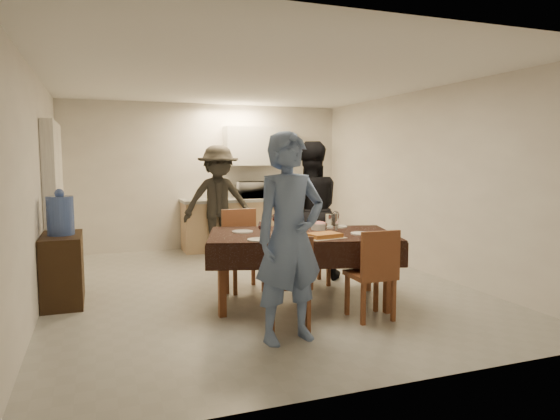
{
  "coord_description": "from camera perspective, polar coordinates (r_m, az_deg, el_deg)",
  "views": [
    {
      "loc": [
        -1.88,
        -5.96,
        1.64
      ],
      "look_at": [
        0.2,
        -0.3,
        1.01
      ],
      "focal_mm": 32.0,
      "sensor_mm": 36.0,
      "label": 1
    }
  ],
  "objects": [
    {
      "name": "person_far",
      "position": [
        6.76,
        3.34,
        -0.06
      ],
      "size": [
        1.04,
        0.89,
        1.86
      ],
      "primitive_type": "imported",
      "rotation": [
        0.0,
        0.0,
        2.92
      ],
      "color": "black",
      "rests_on": "floor"
    },
    {
      "name": "wine_glass_b",
      "position": [
        6.04,
        6.37,
        -1.07
      ],
      "size": [
        0.09,
        0.09,
        0.21
      ],
      "primitive_type": null,
      "color": "white",
      "rests_on": "dining_table"
    },
    {
      "name": "plate_near_right",
      "position": [
        5.6,
        9.34,
        -2.67
      ],
      "size": [
        0.25,
        0.25,
        0.01
      ],
      "primitive_type": "cylinder",
      "color": "silver",
      "rests_on": "dining_table"
    },
    {
      "name": "chair_far_right",
      "position": [
        6.41,
        3.9,
        -3.41
      ],
      "size": [
        0.48,
        0.48,
        0.53
      ],
      "rotation": [
        0.0,
        0.0,
        3.05
      ],
      "color": "brown",
      "rests_on": "floor"
    },
    {
      "name": "chair_near_left",
      "position": [
        4.72,
        1.31,
        -7.19
      ],
      "size": [
        0.51,
        0.51,
        0.5
      ],
      "rotation": [
        0.0,
        0.0,
        -0.25
      ],
      "color": "brown",
      "rests_on": "floor"
    },
    {
      "name": "plate_far_right",
      "position": [
        6.12,
        6.57,
        -1.89
      ],
      "size": [
        0.24,
        0.24,
        0.01
      ],
      "primitive_type": "cylinder",
      "color": "silver",
      "rests_on": "dining_table"
    },
    {
      "name": "wine_glass_c",
      "position": [
        5.79,
        -0.51,
        -1.36
      ],
      "size": [
        0.09,
        0.09,
        0.2
      ],
      "primitive_type": null,
      "color": "white",
      "rests_on": "dining_table"
    },
    {
      "name": "wall_back",
      "position": [
        9.16,
        -8.32,
        3.81
      ],
      "size": [
        5.0,
        0.02,
        2.6
      ],
      "primitive_type": "cube",
      "color": "beige",
      "rests_on": "floor"
    },
    {
      "name": "microwave",
      "position": [
        9.05,
        -3.12,
        2.31
      ],
      "size": [
        0.54,
        0.36,
        0.3
      ],
      "primitive_type": "imported",
      "rotation": [
        0.0,
        0.0,
        3.14
      ],
      "color": "silver",
      "rests_on": "kitchen_worktop"
    },
    {
      "name": "water_jug",
      "position": [
        6.06,
        -23.82,
        -0.58
      ],
      "size": [
        0.29,
        0.29,
        0.43
      ],
      "primitive_type": "cylinder",
      "color": "#4865B6",
      "rests_on": "console"
    },
    {
      "name": "ceiling",
      "position": [
        6.32,
        -2.7,
        14.73
      ],
      "size": [
        5.0,
        6.0,
        0.02
      ],
      "primitive_type": "cube",
      "color": "white",
      "rests_on": "wall_back"
    },
    {
      "name": "floor",
      "position": [
        6.46,
        -2.58,
        -8.72
      ],
      "size": [
        5.0,
        6.0,
        0.02
      ],
      "primitive_type": "cube",
      "color": "#9F9F9A",
      "rests_on": "ground"
    },
    {
      "name": "wall_left",
      "position": [
        6.0,
        -26.07,
        2.14
      ],
      "size": [
        0.02,
        6.0,
        2.6
      ],
      "primitive_type": "cube",
      "color": "beige",
      "rests_on": "floor"
    },
    {
      "name": "plate_near_left",
      "position": [
        5.12,
        -2.46,
        -3.41
      ],
      "size": [
        0.24,
        0.24,
        0.01
      ],
      "primitive_type": "cylinder",
      "color": "silver",
      "rests_on": "dining_table"
    },
    {
      "name": "salad_bowl",
      "position": [
        5.88,
        4.49,
        -1.89
      ],
      "size": [
        0.19,
        0.19,
        0.08
      ],
      "primitive_type": "cylinder",
      "color": "silver",
      "rests_on": "dining_table"
    },
    {
      "name": "kitchen_worktop",
      "position": [
        9.02,
        -4.13,
        1.18
      ],
      "size": [
        2.24,
        0.64,
        0.05
      ],
      "primitive_type": "cube",
      "color": "#9E9F9A",
      "rests_on": "kitchen_base_cabinet"
    },
    {
      "name": "dining_table",
      "position": [
        5.61,
        2.46,
        -3.03
      ],
      "size": [
        2.29,
        1.71,
        0.8
      ],
      "rotation": [
        0.0,
        0.0,
        -0.28
      ],
      "color": "black",
      "rests_on": "floor"
    },
    {
      "name": "wine_glass_a",
      "position": [
        5.17,
        -2.11,
        -2.29
      ],
      "size": [
        0.09,
        0.09,
        0.2
      ],
      "primitive_type": null,
      "color": "white",
      "rests_on": "dining_table"
    },
    {
      "name": "upper_cabinet",
      "position": [
        9.21,
        -2.61,
        7.3
      ],
      "size": [
        1.2,
        0.34,
        0.7
      ],
      "primitive_type": "cube",
      "color": "silver",
      "rests_on": "wall_back"
    },
    {
      "name": "stub_partition",
      "position": [
        7.2,
        -24.39,
        0.76
      ],
      "size": [
        0.15,
        1.4,
        2.1
      ],
      "primitive_type": "cube",
      "color": "white",
      "rests_on": "floor"
    },
    {
      "name": "kitchen_base_cabinet",
      "position": [
        9.07,
        -4.11,
        -1.69
      ],
      "size": [
        2.2,
        0.6,
        0.86
      ],
      "primitive_type": "cube",
      "color": "tan",
      "rests_on": "floor"
    },
    {
      "name": "console",
      "position": [
        6.15,
        -23.58,
        -6.22
      ],
      "size": [
        0.42,
        0.85,
        0.78
      ],
      "primitive_type": "cube",
      "color": "#301F10",
      "rests_on": "floor"
    },
    {
      "name": "wall_right",
      "position": [
        7.4,
        16.17,
        3.13
      ],
      "size": [
        0.02,
        6.0,
        2.6
      ],
      "primitive_type": "cube",
      "color": "beige",
      "rests_on": "floor"
    },
    {
      "name": "wine_bottle",
      "position": [
        5.61,
        1.8,
        -0.92
      ],
      "size": [
        0.08,
        0.08,
        0.34
      ],
      "primitive_type": null,
      "color": "black",
      "rests_on": "dining_table"
    },
    {
      "name": "savoury_tart",
      "position": [
        5.29,
        5.05,
        -2.91
      ],
      "size": [
        0.44,
        0.36,
        0.05
      ],
      "primitive_type": "cube",
      "rotation": [
        0.0,
        0.0,
        0.18
      ],
      "color": "#C57939",
      "rests_on": "dining_table"
    },
    {
      "name": "plate_far_left",
      "position": [
        5.69,
        -4.31,
        -2.47
      ],
      "size": [
        0.24,
        0.24,
        0.01
      ],
      "primitive_type": "cylinder",
      "color": "silver",
      "rests_on": "dining_table"
    },
    {
      "name": "person_kitchen",
      "position": [
        8.44,
        -7.03,
        1.07
      ],
      "size": [
        1.19,
        0.68,
        1.84
      ],
      "primitive_type": "imported",
      "color": "black",
      "rests_on": "floor"
    },
    {
      "name": "chair_far_left",
      "position": [
        6.09,
        -3.85,
        -3.77
      ],
      "size": [
        0.48,
        0.48,
        0.54
      ],
      "rotation": [
        0.0,
        0.0,
        3.2
      ],
      "color": "brown",
      "rests_on": "floor"
    },
    {
      "name": "wall_front",
      "position": [
        3.52,
        12.26,
        0.32
      ],
      "size": [
        5.0,
        0.02,
        2.6
      ],
      "primitive_type": "cube",
      "color": "beige",
      "rests_on": "floor"
    },
    {
      "name": "chair_near_right",
      "position": [
        5.11,
        10.8,
        -6.23
      ],
      "size": [
        0.43,
        0.43,
        0.5
      ],
      "rotation": [
        0.0,
        0.0,
        -0.01
      ],
      "color": "brown",
      "rests_on": "floor"
    },
    {
      "name": "water_pitcher",
      "position": [
        5.68,
        5.92,
        -1.45
      ],
      "size": [
        0.14,
        0.14,
        0.22
      ],
      "primitive_type": "cylinder",
      "color": "white",
      "rests_on": "dining_table"
    },
    {
      "name": "mushroom_dish",
      "position": [
        5.84,
        0.95,
        -2.12
      ],
      "size": [
        0.2,
        0.2,
        0.04
      ],
      "primitive_type": "cylinder",
      "color": "silver",
      "rests_on": "dining_table"
    },
    {
      "name": "person_near",
      "position": [
        4.41,
        1.12,
        -3.19
      ],
      "size": [
        0.75,
        0.55,
        1.87
      ],
      "primitive_type": "imported",
      "rotation": [
        0.0,
        0.0,
        0.16
      ],
      "color": "#5971A3",
      "rests_on": "floor"
    }
  ]
}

